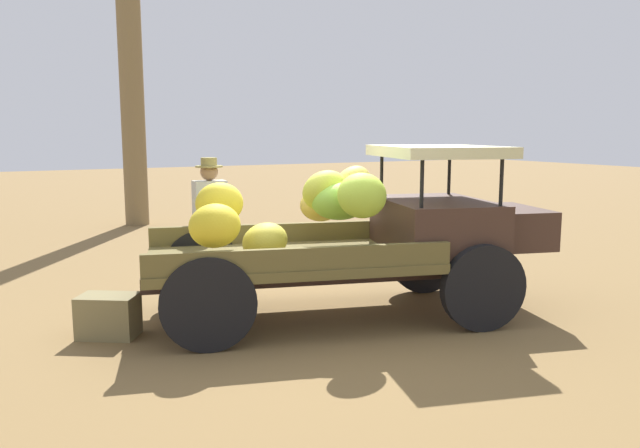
# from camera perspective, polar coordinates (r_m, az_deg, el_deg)

# --- Properties ---
(ground_plane) EXTENTS (60.00, 60.00, 0.00)m
(ground_plane) POSITION_cam_1_polar(r_m,az_deg,el_deg) (7.01, 1.75, -8.53)
(ground_plane) COLOR olive
(truck) EXTENTS (4.66, 2.67, 1.90)m
(truck) POSITION_cam_1_polar(r_m,az_deg,el_deg) (6.87, 4.64, -0.67)
(truck) COLOR #3D2820
(truck) RESTS_ON ground
(farmer) EXTENTS (0.53, 0.46, 1.73)m
(farmer) POSITION_cam_1_polar(r_m,az_deg,el_deg) (7.91, -10.05, 0.61)
(farmer) COLOR #B3BC9D
(farmer) RESTS_ON ground
(wooden_crate) EXTENTS (0.68, 0.61, 0.43)m
(wooden_crate) POSITION_cam_1_polar(r_m,az_deg,el_deg) (6.65, -18.90, -8.01)
(wooden_crate) COLOR olive
(wooden_crate) RESTS_ON ground
(loose_banana_bunch) EXTENTS (0.49, 0.60, 0.31)m
(loose_banana_bunch) POSITION_cam_1_polar(r_m,az_deg,el_deg) (8.70, -7.76, -4.23)
(loose_banana_bunch) COLOR gold
(loose_banana_bunch) RESTS_ON ground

